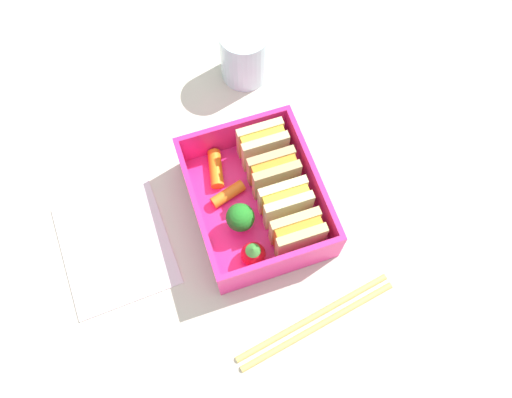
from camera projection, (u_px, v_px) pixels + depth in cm
name	position (u px, v px, depth cm)	size (l,w,h in cm)	color
ground_plane	(256.00, 211.00, 59.71)	(120.00, 120.00, 2.00)	beige
bento_tray	(256.00, 206.00, 58.24)	(17.16, 13.97, 1.20)	#F32683
bento_rim	(256.00, 196.00, 55.43)	(17.16, 13.97, 4.90)	#F32683
sandwich_left	(262.00, 145.00, 57.74)	(2.86, 5.48, 5.25)	beige
sandwich_center_left	(273.00, 173.00, 56.32)	(2.86, 5.48, 5.25)	tan
sandwich_center	(285.00, 203.00, 54.90)	(2.86, 5.48, 5.25)	beige
sandwich_center_right	(297.00, 234.00, 53.48)	(2.86, 5.48, 5.25)	#DFC67E
carrot_stick_far_left	(216.00, 169.00, 58.61)	(1.54, 1.54, 4.58)	orange
carrot_stick_left	(228.00, 194.00, 57.43)	(1.37, 1.37, 4.12)	orange
broccoli_floret	(240.00, 218.00, 54.22)	(3.16, 3.16, 4.30)	#86D161
strawberry_far_left	(253.00, 254.00, 53.80)	(2.72, 2.72, 3.32)	red
chopstick_pair	(316.00, 321.00, 53.30)	(4.94, 18.76, 0.70)	tan
drinking_glass	(245.00, 54.00, 62.95)	(6.23, 6.23, 7.46)	silver
folded_napkin	(115.00, 245.00, 56.79)	(13.95, 11.77, 0.40)	silver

